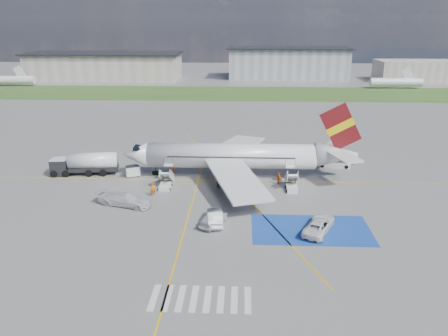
# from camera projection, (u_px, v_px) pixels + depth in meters

# --- Properties ---
(ground) EXTENTS (400.00, 400.00, 0.00)m
(ground) POSITION_uv_depth(u_px,v_px,m) (228.00, 214.00, 55.86)
(ground) COLOR #60605E
(ground) RESTS_ON ground
(grass_strip) EXTENTS (400.00, 30.00, 0.01)m
(grass_strip) POSITION_uv_depth(u_px,v_px,m) (238.00, 93.00, 145.61)
(grass_strip) COLOR #2D4C1E
(grass_strip) RESTS_ON ground
(taxiway_line_main) EXTENTS (120.00, 0.20, 0.01)m
(taxiway_line_main) POSITION_uv_depth(u_px,v_px,m) (231.00, 181.00, 67.20)
(taxiway_line_main) COLOR gold
(taxiway_line_main) RESTS_ON ground
(taxiway_line_cross) EXTENTS (0.20, 60.00, 0.01)m
(taxiway_line_cross) POSITION_uv_depth(u_px,v_px,m) (178.00, 252.00, 46.62)
(taxiway_line_cross) COLOR gold
(taxiway_line_cross) RESTS_ON ground
(taxiway_line_diag) EXTENTS (20.71, 56.45, 0.01)m
(taxiway_line_diag) POSITION_uv_depth(u_px,v_px,m) (231.00, 181.00, 67.20)
(taxiway_line_diag) COLOR gold
(taxiway_line_diag) RESTS_ON ground
(staging_box) EXTENTS (14.00, 8.00, 0.01)m
(staging_box) POSITION_uv_depth(u_px,v_px,m) (311.00, 230.00, 51.67)
(staging_box) COLOR #183E94
(staging_box) RESTS_ON ground
(crosswalk) EXTENTS (9.00, 4.00, 0.01)m
(crosswalk) POSITION_uv_depth(u_px,v_px,m) (201.00, 299.00, 38.93)
(crosswalk) COLOR silver
(crosswalk) RESTS_ON ground
(terminal_west) EXTENTS (60.00, 22.00, 10.00)m
(terminal_west) POSITION_uv_depth(u_px,v_px,m) (106.00, 66.00, 179.32)
(terminal_west) COLOR #9C9487
(terminal_west) RESTS_ON ground
(terminal_centre) EXTENTS (48.00, 18.00, 12.00)m
(terminal_centre) POSITION_uv_depth(u_px,v_px,m) (288.00, 63.00, 180.63)
(terminal_centre) COLOR gray
(terminal_centre) RESTS_ON ground
(terminal_east) EXTENTS (40.00, 16.00, 8.00)m
(terminal_east) POSITION_uv_depth(u_px,v_px,m) (429.00, 71.00, 172.40)
(terminal_east) COLOR #9C9487
(terminal_east) RESTS_ON ground
(airliner) EXTENTS (36.81, 32.95, 11.92)m
(airliner) POSITION_uv_depth(u_px,v_px,m) (241.00, 156.00, 67.92)
(airliner) COLOR silver
(airliner) RESTS_ON ground
(airstairs_fwd) EXTENTS (1.90, 5.20, 3.60)m
(airstairs_fwd) POSITION_uv_depth(u_px,v_px,m) (166.00, 184.00, 64.27)
(airstairs_fwd) COLOR silver
(airstairs_fwd) RESTS_ON ground
(airstairs_aft) EXTENTS (1.90, 5.20, 3.60)m
(airstairs_aft) POSITION_uv_depth(u_px,v_px,m) (292.00, 186.00, 63.51)
(airstairs_aft) COLOR silver
(airstairs_aft) RESTS_ON ground
(fuel_tanker) EXTENTS (10.56, 4.04, 3.51)m
(fuel_tanker) POSITION_uv_depth(u_px,v_px,m) (85.00, 165.00, 69.65)
(fuel_tanker) COLOR black
(fuel_tanker) RESTS_ON ground
(gpu_cart) EXTENTS (2.46, 2.07, 1.76)m
(gpu_cart) POSITION_uv_depth(u_px,v_px,m) (133.00, 172.00, 68.78)
(gpu_cart) COLOR silver
(gpu_cart) RESTS_ON ground
(belt_loader) EXTENTS (5.80, 2.80, 1.69)m
(belt_loader) POSITION_uv_depth(u_px,v_px,m) (334.00, 164.00, 73.50)
(belt_loader) COLOR silver
(belt_loader) RESTS_ON ground
(car_silver_a) EXTENTS (3.77, 5.18, 1.64)m
(car_silver_a) POSITION_uv_depth(u_px,v_px,m) (213.00, 218.00, 52.67)
(car_silver_a) COLOR #B8BBC0
(car_silver_a) RESTS_ON ground
(car_silver_b) EXTENTS (2.32, 5.31, 1.70)m
(car_silver_b) POSITION_uv_depth(u_px,v_px,m) (215.00, 217.00, 53.01)
(car_silver_b) COLOR silver
(car_silver_b) RESTS_ON ground
(van_white_a) EXTENTS (4.43, 5.83, 1.99)m
(van_white_a) POSITION_uv_depth(u_px,v_px,m) (319.00, 223.00, 51.14)
(van_white_a) COLOR white
(van_white_a) RESTS_ON ground
(van_white_b) EXTENTS (6.15, 3.86, 2.24)m
(van_white_b) POSITION_uv_depth(u_px,v_px,m) (124.00, 198.00, 58.01)
(van_white_b) COLOR silver
(van_white_b) RESTS_ON ground
(crew_fwd) EXTENTS (0.83, 0.72, 1.93)m
(crew_fwd) POSITION_uv_depth(u_px,v_px,m) (153.00, 189.00, 61.21)
(crew_fwd) COLOR #DA610B
(crew_fwd) RESTS_ON ground
(crew_nose) EXTENTS (0.84, 1.02, 1.94)m
(crew_nose) POSITION_uv_depth(u_px,v_px,m) (172.00, 168.00, 69.87)
(crew_nose) COLOR orange
(crew_nose) RESTS_ON ground
(crew_aft) EXTENTS (0.92, 1.12, 1.78)m
(crew_aft) POSITION_uv_depth(u_px,v_px,m) (279.00, 178.00, 65.70)
(crew_aft) COLOR #FF640D
(crew_aft) RESTS_ON ground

